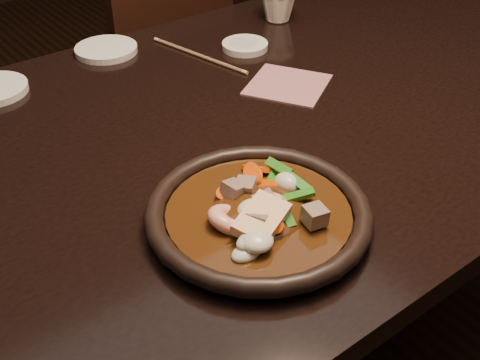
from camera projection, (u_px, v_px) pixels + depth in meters
floor at (279, 360)px, 1.53m from camera, size 5.00×6.00×0.01m
table at (292, 134)px, 1.13m from camera, size 1.60×0.90×0.75m
chair at (155, 85)px, 1.75m from camera, size 0.45×0.45×0.85m
plate at (258, 214)px, 0.79m from camera, size 0.30×0.30×0.03m
stirfry at (258, 212)px, 0.79m from camera, size 0.17×0.18×0.06m
soy_dish at (245, 46)px, 1.26m from camera, size 0.10×0.10×0.01m
saucer_right at (106, 49)px, 1.24m from camera, size 0.13×0.13×0.01m
tea_cup at (278, 2)px, 1.36m from camera, size 0.10×0.09×0.09m
chopsticks at (199, 55)px, 1.23m from camera, size 0.06×0.25×0.01m
napkin at (288, 85)px, 1.12m from camera, size 0.19×0.19×0.00m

